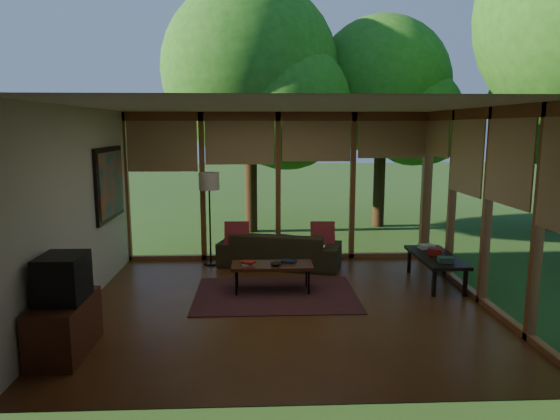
{
  "coord_description": "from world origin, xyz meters",
  "views": [
    {
      "loc": [
        -0.37,
        -6.56,
        2.44
      ],
      "look_at": [
        -0.05,
        0.7,
        1.22
      ],
      "focal_mm": 32.0,
      "sensor_mm": 36.0,
      "label": 1
    }
  ],
  "objects_px": {
    "floor_lamp": "(209,186)",
    "coffee_table": "(272,266)",
    "media_cabinet": "(65,327)",
    "side_console": "(436,258)",
    "sofa": "(280,249)",
    "television": "(63,278)"
  },
  "relations": [
    {
      "from": "floor_lamp",
      "to": "coffee_table",
      "type": "relative_size",
      "value": 1.38
    },
    {
      "from": "floor_lamp",
      "to": "side_console",
      "type": "relative_size",
      "value": 1.18
    },
    {
      "from": "sofa",
      "to": "media_cabinet",
      "type": "height_order",
      "value": "sofa"
    },
    {
      "from": "sofa",
      "to": "media_cabinet",
      "type": "bearing_deg",
      "value": 68.78
    },
    {
      "from": "media_cabinet",
      "to": "television",
      "type": "relative_size",
      "value": 1.82
    },
    {
      "from": "floor_lamp",
      "to": "coffee_table",
      "type": "bearing_deg",
      "value": -55.68
    },
    {
      "from": "side_console",
      "to": "media_cabinet",
      "type": "bearing_deg",
      "value": -155.37
    },
    {
      "from": "media_cabinet",
      "to": "side_console",
      "type": "bearing_deg",
      "value": 24.63
    },
    {
      "from": "media_cabinet",
      "to": "coffee_table",
      "type": "height_order",
      "value": "media_cabinet"
    },
    {
      "from": "floor_lamp",
      "to": "coffee_table",
      "type": "height_order",
      "value": "floor_lamp"
    },
    {
      "from": "media_cabinet",
      "to": "coffee_table",
      "type": "bearing_deg",
      "value": 40.41
    },
    {
      "from": "media_cabinet",
      "to": "television",
      "type": "distance_m",
      "value": 0.55
    },
    {
      "from": "sofa",
      "to": "side_console",
      "type": "height_order",
      "value": "sofa"
    },
    {
      "from": "sofa",
      "to": "media_cabinet",
      "type": "relative_size",
      "value": 2.11
    },
    {
      "from": "sofa",
      "to": "media_cabinet",
      "type": "xyz_separation_m",
      "value": [
        -2.48,
        -3.36,
        -0.01
      ]
    },
    {
      "from": "sofa",
      "to": "coffee_table",
      "type": "xyz_separation_m",
      "value": [
        -0.17,
        -1.4,
        0.08
      ]
    },
    {
      "from": "floor_lamp",
      "to": "coffee_table",
      "type": "distance_m",
      "value": 2.13
    },
    {
      "from": "side_console",
      "to": "floor_lamp",
      "type": "bearing_deg",
      "value": 160.58
    },
    {
      "from": "media_cabinet",
      "to": "floor_lamp",
      "type": "bearing_deg",
      "value": 70.44
    },
    {
      "from": "television",
      "to": "coffee_table",
      "type": "height_order",
      "value": "television"
    },
    {
      "from": "television",
      "to": "coffee_table",
      "type": "bearing_deg",
      "value": 40.66
    },
    {
      "from": "floor_lamp",
      "to": "side_console",
      "type": "xyz_separation_m",
      "value": [
        3.62,
        -1.28,
        -1.0
      ]
    }
  ]
}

